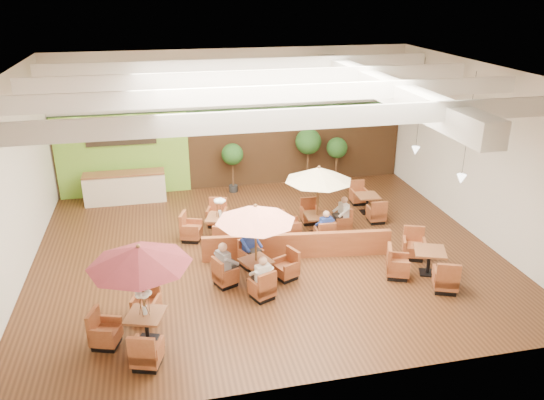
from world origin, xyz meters
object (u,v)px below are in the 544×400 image
object	(u,v)px
topiary_2	(337,150)
diner_0	(262,273)
booth_divider	(297,246)
table_5	(367,204)
service_counter	(125,188)
diner_3	(325,224)
diner_4	(342,211)
table_4	(420,263)
topiary_1	(308,144)
table_1	(256,229)
topiary_0	(232,156)
diner_1	(250,244)
table_0	(138,273)
table_3	(221,226)
table_2	(318,188)
diner_2	(225,260)

from	to	relation	value
topiary_2	diner_0	bearing A→B (deg)	-120.73
booth_divider	table_5	bearing A→B (deg)	46.54
service_counter	diner_0	bearing A→B (deg)	-63.96
diner_3	diner_4	size ratio (longest dim) A/B	0.96
table_4	table_5	bearing A→B (deg)	108.58
topiary_1	topiary_2	bearing A→B (deg)	-0.00
diner_4	table_1	bearing A→B (deg)	119.27
service_counter	diner_3	distance (m)	8.12
topiary_1	topiary_0	bearing A→B (deg)	-180.00
booth_divider	diner_4	distance (m)	2.45
topiary_0	diner_1	distance (m)	6.23
table_4	topiary_2	distance (m)	7.71
table_1	topiary_0	world-z (taller)	table_1
table_1	table_5	size ratio (longest dim) A/B	1.06
service_counter	table_0	xyz separation A→B (m)	(0.73, -8.88, 1.22)
topiary_0	topiary_2	xyz separation A→B (m)	(4.30, 0.00, -0.01)
service_counter	diner_0	world-z (taller)	diner_0
table_1	diner_1	distance (m)	1.22
topiary_0	table_0	bearing A→B (deg)	-110.69
topiary_0	diner_1	world-z (taller)	topiary_0
table_3	topiary_0	xyz separation A→B (m)	(1.02, 4.05, 1.06)
table_2	diner_3	world-z (taller)	table_2
topiary_0	diner_4	world-z (taller)	topiary_0
table_2	table_3	distance (m)	3.41
diner_0	diner_1	distance (m)	1.72
table_2	diner_4	bearing A→B (deg)	1.34
service_counter	table_4	world-z (taller)	service_counter
table_1	table_0	bearing A→B (deg)	-169.27
booth_divider	topiary_2	world-z (taller)	topiary_2
service_counter	table_5	distance (m)	9.09
diner_4	booth_divider	bearing A→B (deg)	119.05
table_1	topiary_1	world-z (taller)	topiary_1
table_0	table_1	distance (m)	3.66
table_5	diner_2	xyz separation A→B (m)	(-5.70, -3.91, 0.45)
service_counter	diner_3	size ratio (longest dim) A/B	3.98
diner_4	topiary_1	bearing A→B (deg)	-8.76
table_1	diner_3	xyz separation A→B (m)	(2.55, 1.73, -0.89)
table_4	table_2	bearing A→B (deg)	144.28
topiary_1	diner_3	bearing A→B (deg)	-99.92
table_0	table_1	bearing A→B (deg)	52.15
booth_divider	diner_4	bearing A→B (deg)	44.10
table_2	table_4	world-z (taller)	table_2
table_1	diner_4	xyz separation A→B (m)	(3.42, 2.60, -0.88)
table_4	diner_1	distance (m)	4.87
table_5	table_1	bearing A→B (deg)	-138.86
table_1	table_2	bearing A→B (deg)	22.32
table_2	diner_4	distance (m)	1.25
table_1	diner_1	bearing A→B (deg)	66.69
booth_divider	table_0	xyz separation A→B (m)	(-4.52, -3.19, 1.41)
diner_2	diner_3	size ratio (longest dim) A/B	1.14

